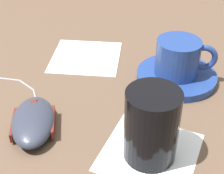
# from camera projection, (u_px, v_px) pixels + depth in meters

# --- Properties ---
(ground_plane) EXTENTS (3.00, 3.00, 0.00)m
(ground_plane) POSITION_uv_depth(u_px,v_px,m) (153.00, 105.00, 0.55)
(ground_plane) COLOR brown
(saucer) EXTENTS (0.14, 0.14, 0.01)m
(saucer) POSITION_uv_depth(u_px,v_px,m) (176.00, 76.00, 0.61)
(saucer) COLOR navy
(saucer) RESTS_ON ground
(coffee_cup) EXTENTS (0.10, 0.08, 0.06)m
(coffee_cup) POSITION_uv_depth(u_px,v_px,m) (179.00, 57.00, 0.59)
(coffee_cup) COLOR navy
(coffee_cup) RESTS_ON saucer
(computer_mouse) EXTENTS (0.11, 0.13, 0.03)m
(computer_mouse) POSITION_uv_depth(u_px,v_px,m) (33.00, 121.00, 0.50)
(computer_mouse) COLOR #2D3342
(computer_mouse) RESTS_ON ground
(mouse_cable) EXTENTS (0.15, 0.08, 0.00)m
(mouse_cable) POSITION_uv_depth(u_px,v_px,m) (3.00, 85.00, 0.60)
(mouse_cable) COLOR gray
(mouse_cable) RESTS_ON ground
(napkin_under_glass) EXTENTS (0.13, 0.13, 0.00)m
(napkin_under_glass) POSITION_uv_depth(u_px,v_px,m) (150.00, 152.00, 0.47)
(napkin_under_glass) COLOR white
(napkin_under_glass) RESTS_ON ground
(drinking_glass) EXTENTS (0.07, 0.07, 0.10)m
(drinking_glass) POSITION_uv_depth(u_px,v_px,m) (152.00, 125.00, 0.44)
(drinking_glass) COLOR black
(drinking_glass) RESTS_ON napkin_under_glass
(napkin_spare) EXTENTS (0.16, 0.16, 0.00)m
(napkin_spare) POSITION_uv_depth(u_px,v_px,m) (86.00, 57.00, 0.68)
(napkin_spare) COLOR silver
(napkin_spare) RESTS_ON ground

